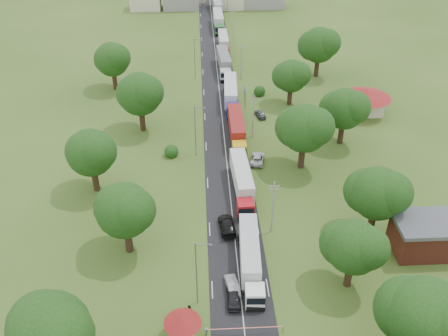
{
  "coord_description": "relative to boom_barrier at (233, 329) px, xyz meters",
  "views": [
    {
      "loc": [
        -4.42,
        -62.95,
        48.72
      ],
      "look_at": [
        -0.83,
        5.89,
        3.0
      ],
      "focal_mm": 40.0,
      "sensor_mm": 36.0,
      "label": 1
    }
  ],
  "objects": [
    {
      "name": "car_lane_front",
      "position": [
        0.36,
        5.0,
        -0.15
      ],
      "size": [
        1.82,
        4.36,
        1.47
      ],
      "primitive_type": "imported",
      "rotation": [
        0.0,
        0.0,
        3.12
      ],
      "color": "black",
      "rests_on": "ground"
    },
    {
      "name": "truck_6",
      "position": [
        3.1,
        113.14,
        1.39
      ],
      "size": [
        2.88,
        15.56,
        4.31
      ],
      "color": "#276830",
      "rests_on": "ground"
    },
    {
      "name": "tree_4",
      "position": [
        14.34,
        35.17,
        6.96
      ],
      "size": [
        9.6,
        9.6,
        12.05
      ],
      "color": "#382616",
      "rests_on": "ground"
    },
    {
      "name": "tree_12",
      "position": [
        -14.66,
        50.17,
        6.96
      ],
      "size": [
        9.6,
        9.6,
        12.05
      ],
      "color": "#382616",
      "rests_on": "ground"
    },
    {
      "name": "pedestrian_booth",
      "position": [
        -5.14,
        3.0,
        -0.06
      ],
      "size": [
        0.78,
        0.92,
        1.67
      ],
      "primitive_type": "imported",
      "rotation": [
        0.0,
        0.0,
        -1.37
      ],
      "color": "gray",
      "rests_on": "ground"
    },
    {
      "name": "tree_10",
      "position": [
        -13.65,
        15.16,
        6.33
      ],
      "size": [
        8.8,
        8.8,
        11.07
      ],
      "color": "#382616",
      "rests_on": "ground"
    },
    {
      "name": "truck_0",
      "position": [
        2.96,
        10.54,
        1.24
      ],
      "size": [
        3.06,
        14.56,
        4.03
      ],
      "color": "white",
      "rests_on": "ground"
    },
    {
      "name": "pole_1",
      "position": [
        6.86,
        18.0,
        3.79
      ],
      "size": [
        1.6,
        0.24,
        9.0
      ],
      "color": "gray",
      "rests_on": "ground"
    },
    {
      "name": "lamp_2",
      "position": [
        -3.99,
        75.0,
        4.66
      ],
      "size": [
        2.03,
        0.22,
        10.0
      ],
      "color": "slate",
      "rests_on": "ground"
    },
    {
      "name": "pole_4",
      "position": [
        6.86,
        102.0,
        3.79
      ],
      "size": [
        1.6,
        0.24,
        9.0
      ],
      "color": "gray",
      "rests_on": "ground"
    },
    {
      "name": "truck_2",
      "position": [
        3.72,
        45.42,
        1.33
      ],
      "size": [
        2.59,
        15.12,
        4.19
      ],
      "color": "gold",
      "rests_on": "ground"
    },
    {
      "name": "tree_3",
      "position": [
        21.35,
        17.16,
        6.33
      ],
      "size": [
        8.8,
        8.8,
        11.07
      ],
      "color": "#382616",
      "rests_on": "ground"
    },
    {
      "name": "truck_3",
      "position": [
        3.57,
        60.91,
        1.42
      ],
      "size": [
        3.29,
        15.78,
        4.36
      ],
      "color": "#1C25AC",
      "rests_on": "ground"
    },
    {
      "name": "road",
      "position": [
        1.36,
        45.0,
        -0.89
      ],
      "size": [
        8.0,
        200.0,
        0.04
      ],
      "primitive_type": "cube",
      "color": "black",
      "rests_on": "ground"
    },
    {
      "name": "tree_7",
      "position": [
        25.34,
        75.17,
        6.96
      ],
      "size": [
        9.6,
        9.6,
        12.05
      ],
      "color": "#382616",
      "rests_on": "ground"
    },
    {
      "name": "info_sign",
      "position": [
        6.56,
        60.0,
        2.11
      ],
      "size": [
        0.12,
        3.1,
        4.1
      ],
      "color": "slate",
      "rests_on": "ground"
    },
    {
      "name": "ground",
      "position": [
        1.36,
        25.0,
        -0.89
      ],
      "size": [
        260.0,
        260.0,
        0.0
      ],
      "primitive_type": "plane",
      "color": "#334D19",
      "rests_on": "ground"
    },
    {
      "name": "lamp_0",
      "position": [
        -3.99,
        5.0,
        4.66
      ],
      "size": [
        2.03,
        0.22,
        10.0
      ],
      "color": "slate",
      "rests_on": "ground"
    },
    {
      "name": "truck_7",
      "position": [
        3.38,
        128.79,
        1.24
      ],
      "size": [
        3.18,
        14.57,
        4.02
      ],
      "color": "silver",
      "rests_on": "ground"
    },
    {
      "name": "tree_5",
      "position": [
        23.35,
        43.16,
        6.33
      ],
      "size": [
        8.8,
        8.8,
        11.07
      ],
      "color": "#382616",
      "rests_on": "ground"
    },
    {
      "name": "car_lane_rear",
      "position": [
        0.36,
        18.84,
        -0.09
      ],
      "size": [
        2.71,
        5.67,
        1.6
      ],
      "primitive_type": "imported",
      "rotation": [
        0.0,
        0.0,
        3.23
      ],
      "color": "black",
      "rests_on": "ground"
    },
    {
      "name": "house_cream",
      "position": [
        31.36,
        55.0,
        2.75
      ],
      "size": [
        10.08,
        10.08,
        5.8
      ],
      "color": "beige",
      "rests_on": "ground"
    },
    {
      "name": "guard_booth",
      "position": [
        -5.84,
        -0.0,
        1.27
      ],
      "size": [
        4.4,
        4.4,
        3.45
      ],
      "color": "beige",
      "rests_on": "ground"
    },
    {
      "name": "tree_1",
      "position": [
        19.34,
        -4.83,
        6.96
      ],
      "size": [
        9.6,
        9.6,
        12.05
      ],
      "color": "#382616",
      "rests_on": "ground"
    },
    {
      "name": "house_brick",
      "position": [
        27.36,
        13.0,
        1.76
      ],
      "size": [
        8.6,
        6.6,
        5.2
      ],
      "color": "maroon",
      "rests_on": "ground"
    },
    {
      "name": "boom_barrier",
      "position": [
        0.0,
        0.0,
        0.0
      ],
      "size": [
        9.22,
        0.35,
        1.18
      ],
      "color": "slate",
      "rests_on": "ground"
    },
    {
      "name": "pole_2",
      "position": [
        6.86,
        46.0,
        3.79
      ],
      "size": [
        1.6,
        0.24,
        9.0
      ],
      "color": "gray",
      "rests_on": "ground"
    },
    {
      "name": "pole_3",
      "position": [
        6.86,
        74.0,
        3.79
      ],
      "size": [
        1.6,
        0.24,
        9.0
      ],
      "color": "gray",
      "rests_on": "ground"
    },
    {
      "name": "car_lane_mid",
      "position": [
        0.36,
        7.0,
        -0.21
      ],
      "size": [
        1.98,
        4.27,
        1.35
      ],
      "primitive_type": "imported",
      "rotation": [
        0.0,
        0.0,
        3.28
      ],
      "color": "#A9ADB2",
      "rests_on": "ground"
    },
    {
      "name": "car_verge_near",
      "position": [
        6.86,
        37.16,
        -0.19
      ],
      "size": [
        3.32,
        5.43,
        1.41
      ],
      "primitive_type": "imported",
      "rotation": [
        0.0,
        0.0,
        2.93
      ],
      "color": "silver",
      "rests_on": "ground"
    },
    {
      "name": "truck_5",
      "position": [
        3.71,
        94.59,
        1.11
      ],
      "size": [
        2.42,
        13.64,
        3.78
      ],
      "color": "#B41B2B",
      "rests_on": "ground"
    },
    {
      "name": "lamp_1",
      "position": [
        -3.99,
        40.0,
        4.66
      ],
      "size": [
        2.03,
        0.22,
        10.0
      ],
      "color": "slate",
      "rests_on": "ground"
    },
    {
      "name": "tree_9",
      "position": [
        -18.66,
        -4.83,
        6.96
      ],
      "size": [
        9.6,
        9.6,
        12.05
      ],
      "color": "#382616",
      "rests_on": "ground"
    },
    {
      "name": "truck_4",
      "position": [
        3.1,
        79.63,
        1.32
      ],
      "size": [
        3.28,
        15.1,
        4.17
      ],
      "color": "#BCBCBC",
      "rests_on": "ground"
    },
    {
      "name": "car_verge_far",
      "position": [
        9.36,
        54.42,
        -0.23
      ],
      "size": [
        2.37,
        4.14,
        1.33
      ],
      "primitive_type": "imported",
      "rotation": [
        0.0,
        0.0,
        3.36
      ],
      "color": "#4C4E52",
      "rests_on": "ground"
    },
    {
      "name": "tree_13",
      "position": [
        -22.65,
        70.16,
        6.33
      ],
      "size": [
        8.8,
        8.8,
        11.07
      ],
      "color": "#382616",
      "rests_on": "ground"
    },
    {
      "name": "tree_6",
      "position": [
        16.35,
        60.14,
        5.7
      ],
      "size": [
        8.0,
        8.0,
        10.1
      ],
      "color": "#382616",
      "rests_on": "ground"
    },
    {
      "name": "tree_2",
      "position": [
        15.35,
        7.14,
        5.7
      ],
      "size": [
        8.0,
        8.0,
        10.1
      ],
      "color": "#382616",
      "rests_on": "ground"
    },
    {
      "name": "tree_11",
      "position": [
        -20.65,
        30.16,
        6.33
      ],
      "size": [
        8.8,
        8.8,
        11.07
      ],
      "color": "#382616",
      "rests_on": "ground"
    },
    {
      "name": "truck_1",
      "position": [
        3.33,
        28.11,
        1.33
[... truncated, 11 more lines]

